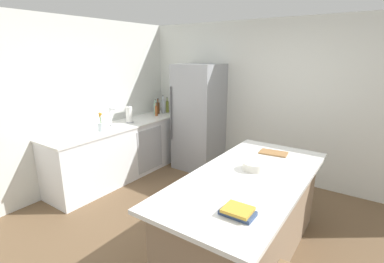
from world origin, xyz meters
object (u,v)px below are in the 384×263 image
(syrup_bottle, at_px, (158,108))
(olive_oil_bottle, at_px, (167,107))
(soda_bottle, at_px, (163,106))
(mixing_bowl, at_px, (253,166))
(kitchen_island, at_px, (247,216))
(vinegar_bottle, at_px, (156,111))
(paper_towel_roll, at_px, (129,115))
(refrigerator, at_px, (199,118))
(flower_vase, at_px, (101,126))
(sink_faucet, at_px, (111,117))
(gin_bottle, at_px, (156,108))
(cutting_board, at_px, (273,153))
(cookbook_stack, at_px, (238,212))

(syrup_bottle, bearing_deg, olive_oil_bottle, 67.00)
(soda_bottle, xyz_separation_m, mixing_bowl, (2.60, -1.63, -0.11))
(kitchen_island, relative_size, vinegar_bottle, 8.59)
(kitchen_island, bearing_deg, paper_towel_roll, 161.84)
(refrigerator, xyz_separation_m, flower_vase, (-0.78, -1.53, 0.06))
(sink_faucet, bearing_deg, vinegar_bottle, 84.43)
(gin_bottle, height_order, vinegar_bottle, gin_bottle)
(paper_towel_roll, distance_m, soda_bottle, 0.94)
(flower_vase, relative_size, cutting_board, 0.86)
(mixing_bowl, bearing_deg, soda_bottle, 147.90)
(olive_oil_bottle, xyz_separation_m, vinegar_bottle, (0.04, -0.38, -0.01))
(syrup_bottle, height_order, gin_bottle, syrup_bottle)
(gin_bottle, bearing_deg, paper_towel_roll, -84.58)
(gin_bottle, bearing_deg, cutting_board, -17.68)
(flower_vase, distance_m, mixing_bowl, 2.50)
(refrigerator, height_order, soda_bottle, refrigerator)
(gin_bottle, bearing_deg, refrigerator, 8.61)
(soda_bottle, distance_m, vinegar_bottle, 0.30)
(refrigerator, xyz_separation_m, vinegar_bottle, (-0.81, -0.23, 0.08))
(refrigerator, relative_size, cutting_board, 5.62)
(refrigerator, bearing_deg, kitchen_island, -44.95)
(sink_faucet, height_order, vinegar_bottle, sink_faucet)
(cookbook_stack, bearing_deg, olive_oil_bottle, 137.39)
(sink_faucet, xyz_separation_m, flower_vase, (0.12, -0.30, -0.07))
(syrup_bottle, distance_m, vinegar_bottle, 0.23)
(refrigerator, xyz_separation_m, soda_bottle, (-0.88, 0.05, 0.11))
(kitchen_island, distance_m, paper_towel_roll, 2.78)
(refrigerator, distance_m, cookbook_stack, 3.12)
(kitchen_island, relative_size, paper_towel_roll, 7.16)
(sink_faucet, height_order, cutting_board, sink_faucet)
(sink_faucet, relative_size, paper_towel_roll, 0.96)
(paper_towel_roll, height_order, olive_oil_bottle, paper_towel_roll)
(vinegar_bottle, relative_size, cutting_board, 0.77)
(soda_bottle, xyz_separation_m, syrup_bottle, (-0.05, -0.10, -0.02))
(flower_vase, xyz_separation_m, cutting_board, (2.51, 0.55, -0.09))
(olive_oil_bottle, distance_m, syrup_bottle, 0.21)
(soda_bottle, bearing_deg, sink_faucet, -90.94)
(refrigerator, xyz_separation_m, mixing_bowl, (1.71, -1.58, -0.00))
(olive_oil_bottle, xyz_separation_m, cookbook_stack, (2.80, -2.58, -0.10))
(flower_vase, distance_m, paper_towel_roll, 0.64)
(flower_vase, bearing_deg, soda_bottle, 93.62)
(flower_vase, height_order, gin_bottle, gin_bottle)
(soda_bottle, distance_m, cookbook_stack, 3.78)
(paper_towel_roll, height_order, soda_bottle, soda_bottle)
(paper_towel_roll, bearing_deg, flower_vase, -84.81)
(olive_oil_bottle, bearing_deg, refrigerator, -9.54)
(paper_towel_roll, bearing_deg, gin_bottle, 95.42)
(refrigerator, distance_m, vinegar_bottle, 0.85)
(soda_bottle, relative_size, mixing_bowl, 1.57)
(sink_faucet, bearing_deg, kitchen_island, -10.96)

